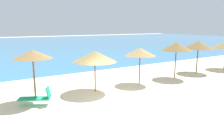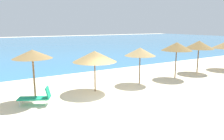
% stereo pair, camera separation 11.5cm
% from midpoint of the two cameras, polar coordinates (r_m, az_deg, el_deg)
% --- Properties ---
extents(ground_plane, '(160.00, 160.00, 0.00)m').
position_cam_midpoint_polar(ground_plane, '(12.14, 1.16, -7.91)').
color(ground_plane, beige).
extents(sea_water, '(160.00, 67.62, 0.01)m').
position_cam_midpoint_polar(sea_water, '(51.70, -24.84, 5.92)').
color(sea_water, teal).
rests_on(sea_water, ground_plane).
extents(beach_umbrella_3, '(2.07, 2.07, 2.80)m').
position_cam_midpoint_polar(beach_umbrella_3, '(12.23, -19.81, 3.87)').
color(beach_umbrella_3, brown).
rests_on(beach_umbrella_3, ground_plane).
extents(beach_umbrella_4, '(2.69, 2.69, 2.54)m').
position_cam_midpoint_polar(beach_umbrella_4, '(13.34, -4.30, 3.56)').
color(beach_umbrella_4, brown).
rests_on(beach_umbrella_4, ground_plane).
extents(beach_umbrella_5, '(2.15, 2.15, 2.55)m').
position_cam_midpoint_polar(beach_umbrella_5, '(15.30, 7.55, 4.73)').
color(beach_umbrella_5, brown).
rests_on(beach_umbrella_5, ground_plane).
extents(beach_umbrella_6, '(2.36, 2.36, 2.80)m').
position_cam_midpoint_polar(beach_umbrella_6, '(17.58, 16.70, 5.90)').
color(beach_umbrella_6, brown).
rests_on(beach_umbrella_6, ground_plane).
extents(beach_umbrella_7, '(2.50, 2.50, 2.78)m').
position_cam_midpoint_polar(beach_umbrella_7, '(20.35, 21.89, 6.11)').
color(beach_umbrella_7, brown).
rests_on(beach_umbrella_7, ground_plane).
extents(lounge_chair_0, '(1.70, 1.25, 0.96)m').
position_cam_midpoint_polar(lounge_chair_0, '(11.95, -18.64, -6.68)').
color(lounge_chair_0, '#199972').
rests_on(lounge_chair_0, ground_plane).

